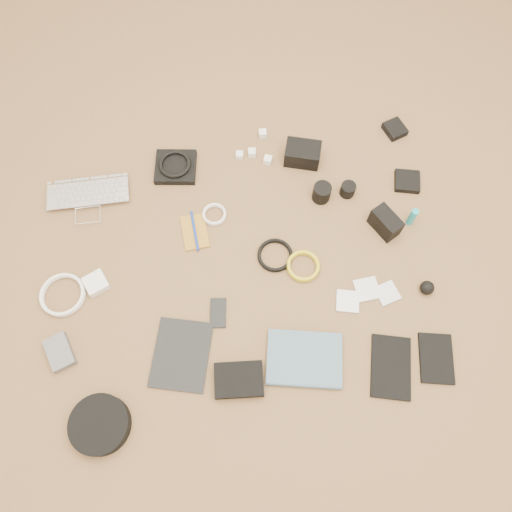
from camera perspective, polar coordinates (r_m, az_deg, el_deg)
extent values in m
cube|color=brown|center=(1.77, -0.99, -1.68)|extent=(4.00, 4.00, 0.04)
imported|color=silver|center=(1.94, -18.59, 5.75)|extent=(0.31, 0.23, 0.02)
cube|color=black|center=(1.94, -9.17, 10.01)|extent=(0.18, 0.17, 0.03)
torus|color=black|center=(1.93, -9.26, 10.34)|extent=(0.16, 0.16, 0.02)
cube|color=white|center=(1.96, -0.46, 11.72)|extent=(0.03, 0.03, 0.03)
cube|color=white|center=(1.95, -1.89, 11.45)|extent=(0.03, 0.03, 0.02)
cube|color=white|center=(2.01, 0.77, 13.81)|extent=(0.03, 0.03, 0.03)
cube|color=white|center=(1.94, 1.36, 10.91)|extent=(0.04, 0.04, 0.03)
cube|color=black|center=(1.93, 5.34, 11.55)|extent=(0.15, 0.13, 0.08)
cube|color=black|center=(2.09, 15.57, 13.79)|extent=(0.09, 0.10, 0.03)
cube|color=olive|center=(1.81, -7.00, 2.77)|extent=(0.09, 0.14, 0.01)
cylinder|color=#13319F|center=(1.80, -7.03, 2.88)|extent=(0.01, 0.16, 0.01)
torus|color=white|center=(1.83, -4.77, 4.69)|extent=(0.09, 0.09, 0.01)
cylinder|color=black|center=(1.85, 7.52, 7.19)|extent=(0.08, 0.08, 0.07)
cylinder|color=black|center=(1.89, 10.45, 7.48)|extent=(0.07, 0.07, 0.05)
cube|color=black|center=(1.97, 16.89, 8.17)|extent=(0.11, 0.11, 0.02)
cube|color=white|center=(1.80, -17.81, -2.98)|extent=(0.09, 0.09, 0.03)
torus|color=white|center=(1.83, -21.16, -4.21)|extent=(0.17, 0.17, 0.01)
torus|color=black|center=(1.76, 2.19, 0.02)|extent=(0.13, 0.13, 0.01)
torus|color=gold|center=(1.75, 5.40, -1.24)|extent=(0.15, 0.15, 0.01)
cube|color=black|center=(1.83, 14.57, 3.70)|extent=(0.10, 0.13, 0.08)
cylinder|color=teal|center=(1.87, 17.42, 4.29)|extent=(0.03, 0.03, 0.09)
cube|color=#57565B|center=(1.77, -21.51, -10.20)|extent=(0.10, 0.13, 0.03)
cube|color=black|center=(1.67, -8.53, -11.07)|extent=(0.24, 0.28, 0.01)
cube|color=black|center=(1.70, -4.36, -6.50)|extent=(0.07, 0.11, 0.01)
cube|color=silver|center=(1.73, 10.43, -5.12)|extent=(0.10, 0.10, 0.01)
cube|color=silver|center=(1.76, 12.56, -3.74)|extent=(0.08, 0.08, 0.01)
cube|color=silver|center=(1.77, 14.75, -4.13)|extent=(0.08, 0.08, 0.01)
sphere|color=black|center=(1.79, 18.97, -3.45)|extent=(0.06, 0.06, 0.05)
cylinder|color=black|center=(1.68, -17.40, -17.91)|extent=(0.23, 0.23, 0.05)
cube|color=black|center=(1.63, -1.97, -13.96)|extent=(0.17, 0.13, 0.04)
imported|color=#446074|center=(1.64, 5.47, -14.73)|extent=(0.28, 0.24, 0.02)
cube|color=black|center=(1.70, 15.15, -12.14)|extent=(0.18, 0.23, 0.01)
cube|color=black|center=(1.75, 19.89, -10.94)|extent=(0.15, 0.19, 0.01)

